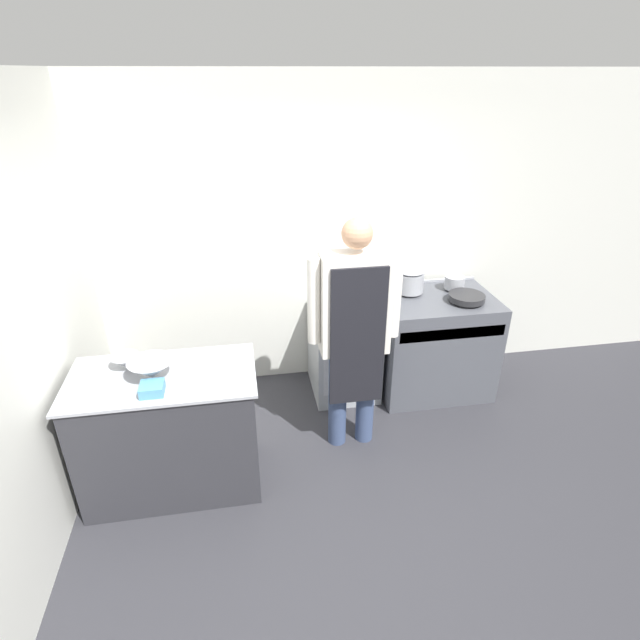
% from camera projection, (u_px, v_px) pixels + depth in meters
% --- Properties ---
extents(ground_plane, '(14.00, 14.00, 0.00)m').
position_uv_depth(ground_plane, '(339.00, 529.00, 3.25)').
color(ground_plane, '#2D2D33').
extents(wall_back, '(8.00, 0.05, 2.70)m').
position_uv_depth(wall_back, '(297.00, 240.00, 4.35)').
color(wall_back, silver).
rests_on(wall_back, ground_plane).
extents(wall_left, '(0.05, 8.00, 2.70)m').
position_uv_depth(wall_left, '(51.00, 297.00, 3.26)').
color(wall_left, silver).
rests_on(wall_left, ground_plane).
extents(prep_counter, '(1.21, 0.67, 0.90)m').
position_uv_depth(prep_counter, '(171.00, 431.00, 3.43)').
color(prep_counter, '#2D2D33').
rests_on(prep_counter, ground_plane).
extents(stove, '(0.99, 0.75, 0.93)m').
position_uv_depth(stove, '(433.00, 343.00, 4.53)').
color(stove, '#4C4F56').
rests_on(stove, ground_plane).
extents(fridge_unit, '(0.57, 0.63, 0.79)m').
position_uv_depth(fridge_unit, '(344.00, 352.00, 4.51)').
color(fridge_unit, '#A8ADB2').
rests_on(fridge_unit, ground_plane).
extents(person_cook, '(0.67, 0.24, 1.82)m').
position_uv_depth(person_cook, '(354.00, 324.00, 3.57)').
color(person_cook, '#38476B').
rests_on(person_cook, ground_plane).
extents(mixing_bowl, '(0.29, 0.29, 0.13)m').
position_uv_depth(mixing_bowl, '(151.00, 369.00, 3.18)').
color(mixing_bowl, '#9EA0A8').
rests_on(mixing_bowl, prep_counter).
extents(small_bowl, '(0.19, 0.19, 0.09)m').
position_uv_depth(small_bowl, '(126.00, 362.00, 3.30)').
color(small_bowl, '#9EA0A8').
rests_on(small_bowl, prep_counter).
extents(plastic_tub, '(0.14, 0.14, 0.06)m').
position_uv_depth(plastic_tub, '(152.00, 389.00, 3.04)').
color(plastic_tub, teal).
rests_on(plastic_tub, prep_counter).
extents(stock_pot, '(0.24, 0.24, 0.21)m').
position_uv_depth(stock_pot, '(410.00, 280.00, 4.35)').
color(stock_pot, '#9EA0A8').
rests_on(stock_pot, stove).
extents(saute_pan, '(0.31, 0.31, 0.05)m').
position_uv_depth(saute_pan, '(467.00, 297.00, 4.22)').
color(saute_pan, '#262628').
rests_on(saute_pan, stove).
extents(sauce_pot, '(0.18, 0.18, 0.11)m').
position_uv_depth(sauce_pot, '(454.00, 282.00, 4.44)').
color(sauce_pot, '#9EA0A8').
rests_on(sauce_pot, stove).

